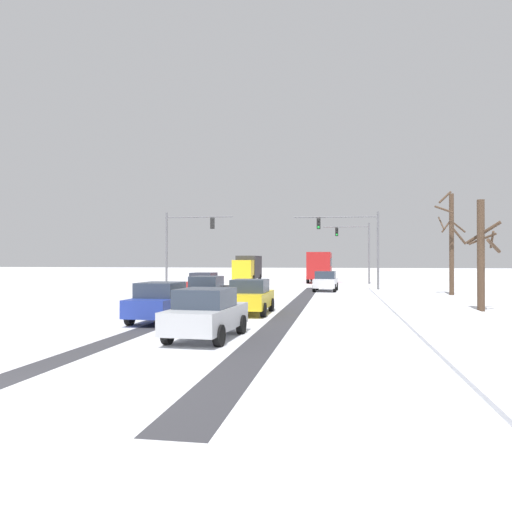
{
  "coord_description": "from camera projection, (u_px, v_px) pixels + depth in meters",
  "views": [
    {
      "loc": [
        5.55,
        -8.28,
        2.53
      ],
      "look_at": [
        0.0,
        24.39,
        2.8
      ],
      "focal_mm": 34.31,
      "sensor_mm": 36.0,
      "label": 1
    }
  ],
  "objects": [
    {
      "name": "car_silver_sixth",
      "position": [
        207.0,
        313.0,
        15.64
      ],
      "size": [
        2.02,
        4.19,
        1.62
      ],
      "color": "#B7BABF",
      "rests_on": "ground"
    },
    {
      "name": "car_blue_fifth",
      "position": [
        161.0,
        302.0,
        19.96
      ],
      "size": [
        1.89,
        4.13,
        1.62
      ],
      "color": "#233899",
      "rests_on": "ground"
    },
    {
      "name": "bus_oncoming",
      "position": [
        320.0,
        265.0,
        56.7
      ],
      "size": [
        2.68,
        11.0,
        3.38
      ],
      "color": "#B21E1E",
      "rests_on": "ground"
    },
    {
      "name": "box_truck_delivery",
      "position": [
        248.0,
        268.0,
        56.06
      ],
      "size": [
        2.33,
        7.41,
        3.02
      ],
      "color": "yellow",
      "rests_on": "ground"
    },
    {
      "name": "car_white_lead",
      "position": [
        326.0,
        281.0,
        39.66
      ],
      "size": [
        2.01,
        4.19,
        1.62
      ],
      "color": "silver",
      "rests_on": "ground"
    },
    {
      "name": "ground_plane",
      "position": [
        36.0,
        396.0,
        9.07
      ],
      "size": [
        300.0,
        300.0,
        0.0
      ],
      "primitive_type": "plane",
      "color": "silver"
    },
    {
      "name": "car_yellow_cab_fourth",
      "position": [
        250.0,
        296.0,
        22.9
      ],
      "size": [
        1.84,
        4.1,
        1.62
      ],
      "color": "yellow",
      "rests_on": "ground"
    },
    {
      "name": "bare_tree_sidewalk_mid",
      "position": [
        482.0,
        253.0,
        24.15
      ],
      "size": [
        1.61,
        2.1,
        5.51
      ],
      "color": "#4C3828",
      "rests_on": "ground"
    },
    {
      "name": "car_red_second",
      "position": [
        204.0,
        284.0,
        35.29
      ],
      "size": [
        1.92,
        4.14,
        1.62
      ],
      "color": "red",
      "rests_on": "ground"
    },
    {
      "name": "car_black_third",
      "position": [
        207.0,
        290.0,
        27.52
      ],
      "size": [
        1.86,
        4.11,
        1.62
      ],
      "color": "black",
      "rests_on": "ground"
    },
    {
      "name": "sidewalk_kerb_right",
      "position": [
        438.0,
        313.0,
        22.84
      ],
      "size": [
        4.0,
        38.33,
        0.12
      ],
      "primitive_type": "cube",
      "color": "white",
      "rests_on": "ground"
    },
    {
      "name": "traffic_signal_far_right",
      "position": [
        357.0,
        243.0,
        52.05
      ],
      "size": [
        4.93,
        0.39,
        6.5
      ],
      "color": "slate",
      "rests_on": "ground"
    },
    {
      "name": "bare_tree_sidewalk_far",
      "position": [
        451.0,
        240.0,
        35.23
      ],
      "size": [
        2.15,
        2.06,
        7.63
      ],
      "color": "#4C3828",
      "rests_on": "ground"
    },
    {
      "name": "traffic_signal_near_right",
      "position": [
        354.0,
        236.0,
        40.26
      ],
      "size": [
        7.0,
        0.57,
        6.5
      ],
      "color": "slate",
      "rests_on": "ground"
    },
    {
      "name": "wheel_track_left_lane",
      "position": [
        209.0,
        307.0,
        26.48
      ],
      "size": [
        0.9,
        38.33,
        0.01
      ],
      "primitive_type": "cube",
      "color": "#38383D",
      "rests_on": "ground"
    },
    {
      "name": "traffic_signal_near_left",
      "position": [
        184.0,
        237.0,
        40.73
      ],
      "size": [
        5.75,
        0.38,
        6.5
      ],
      "color": "slate",
      "rests_on": "ground"
    },
    {
      "name": "wheel_track_right_lane",
      "position": [
        294.0,
        308.0,
        25.71
      ],
      "size": [
        1.08,
        38.33,
        0.01
      ],
      "primitive_type": "cube",
      "color": "#38383D",
      "rests_on": "ground"
    }
  ]
}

